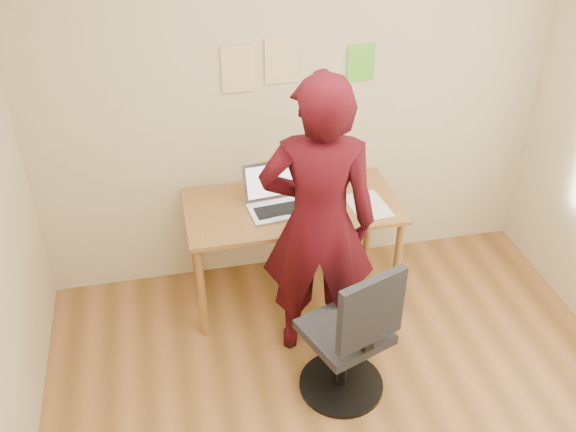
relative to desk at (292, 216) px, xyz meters
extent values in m
cube|color=#CAB893|center=(0.09, 0.39, 0.70)|extent=(3.50, 0.04, 2.70)
cube|color=olive|center=(0.00, 0.00, 0.07)|extent=(1.40, 0.70, 0.03)
cylinder|color=olive|center=(-0.65, -0.30, -0.30)|extent=(0.05, 0.05, 0.71)
cylinder|color=olive|center=(0.65, -0.30, -0.30)|extent=(0.05, 0.05, 0.71)
cylinder|color=olive|center=(-0.65, 0.30, -0.30)|extent=(0.05, 0.05, 0.71)
cylinder|color=olive|center=(0.65, 0.30, -0.30)|extent=(0.05, 0.05, 0.71)
cube|color=#B3B3BB|center=(-0.10, -0.06, 0.10)|extent=(0.39, 0.29, 0.02)
cube|color=black|center=(-0.10, -0.06, 0.11)|extent=(0.32, 0.17, 0.00)
cube|color=#B3B3BB|center=(-0.12, 0.10, 0.23)|extent=(0.37, 0.11, 0.25)
cube|color=white|center=(-0.12, 0.10, 0.23)|extent=(0.33, 0.09, 0.20)
cube|color=white|center=(0.48, -0.12, 0.09)|extent=(0.26, 0.35, 0.00)
cube|color=black|center=(0.17, -0.20, 0.09)|extent=(0.08, 0.14, 0.01)
cube|color=#3F4C59|center=(0.17, -0.20, 0.10)|extent=(0.07, 0.11, 0.00)
cube|color=#D9BB82|center=(-0.27, 0.36, 0.90)|extent=(0.21, 0.00, 0.30)
cube|color=#D9BB82|center=(0.01, 0.36, 0.93)|extent=(0.21, 0.00, 0.30)
cube|color=#57BF2B|center=(0.53, 0.36, 0.88)|extent=(0.18, 0.00, 0.24)
cube|color=black|center=(0.10, -0.92, -0.21)|extent=(0.55, 0.55, 0.06)
cube|color=black|center=(0.17, -1.11, 0.11)|extent=(0.40, 0.19, 0.43)
cube|color=black|center=(0.17, -1.10, -0.11)|extent=(0.07, 0.06, 0.12)
cylinder|color=black|center=(0.10, -0.92, -0.44)|extent=(0.06, 0.06, 0.43)
cylinder|color=black|center=(0.10, -0.92, -0.64)|extent=(0.51, 0.51, 0.03)
imported|color=#38070E|center=(0.04, -0.52, 0.28)|extent=(0.76, 0.59, 1.86)
camera|label=1|loc=(-0.77, -3.43, 2.37)|focal=40.00mm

